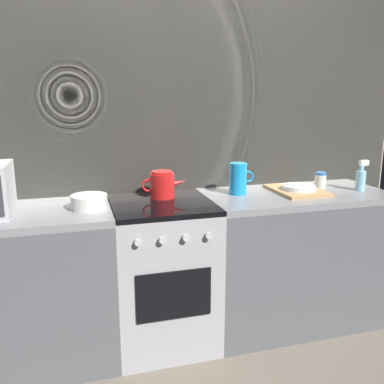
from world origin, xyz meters
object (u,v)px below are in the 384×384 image
object	(u,v)px
stove_unit	(163,273)
dish_pile	(298,189)
kettle	(162,185)
pitcher	(238,179)
spice_jar	(320,180)
mixing_bowl	(89,202)
spray_bottle	(361,179)

from	to	relation	value
stove_unit	dish_pile	size ratio (longest dim) A/B	2.25
dish_pile	kettle	bearing A→B (deg)	173.66
kettle	pitcher	xyz separation A→B (m)	(0.49, -0.04, 0.02)
pitcher	spice_jar	bearing A→B (deg)	2.98
kettle	dish_pile	bearing A→B (deg)	-6.34
mixing_bowl	spice_jar	distance (m)	1.56
kettle	spice_jar	world-z (taller)	kettle
stove_unit	mixing_bowl	bearing A→B (deg)	-175.42
pitcher	dish_pile	size ratio (longest dim) A/B	0.50
pitcher	spray_bottle	distance (m)	0.83
stove_unit	spray_bottle	size ratio (longest dim) A/B	4.43
kettle	stove_unit	bearing A→B (deg)	-105.57
dish_pile	mixing_bowl	bearing A→B (deg)	-177.98
kettle	dish_pile	xyz separation A→B (m)	(0.88, -0.10, -0.06)
spray_bottle	stove_unit	bearing A→B (deg)	177.62
stove_unit	dish_pile	bearing A→B (deg)	0.86
stove_unit	mixing_bowl	xyz separation A→B (m)	(-0.41, -0.03, 0.49)
kettle	mixing_bowl	distance (m)	0.47
stove_unit	dish_pile	xyz separation A→B (m)	(0.91, 0.01, 0.47)
stove_unit	pitcher	xyz separation A→B (m)	(0.52, 0.07, 0.55)
mixing_bowl	pitcher	bearing A→B (deg)	6.57
stove_unit	spice_jar	xyz separation A→B (m)	(1.14, 0.11, 0.50)
spray_bottle	mixing_bowl	bearing A→B (deg)	179.27
spray_bottle	dish_pile	bearing A→B (deg)	170.74
pitcher	dish_pile	distance (m)	0.41
kettle	mixing_bowl	world-z (taller)	kettle
kettle	pitcher	world-z (taller)	pitcher
spice_jar	kettle	bearing A→B (deg)	179.73
mixing_bowl	dish_pile	distance (m)	1.33
pitcher	spice_jar	world-z (taller)	pitcher
kettle	pitcher	distance (m)	0.49
mixing_bowl	spray_bottle	size ratio (longest dim) A/B	0.99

